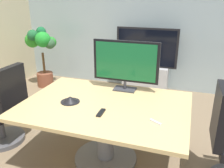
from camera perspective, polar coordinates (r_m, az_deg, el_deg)
The scene contains 9 objects.
wall_back_glass_partition at distance 5.04m, azimuth 10.41°, elevation 15.13°, with size 5.97×0.10×2.90m, color #9EB2B7.
conference_table at distance 2.80m, azimuth -1.64°, elevation -8.02°, with size 1.86×1.32×0.75m.
office_chair_left at distance 3.46m, azimuth -24.19°, elevation -6.16°, with size 0.60×0.58×1.09m.
tv_monitor at distance 3.01m, azimuth 3.25°, elevation 5.05°, with size 0.84×0.18×0.64m.
wall_display_unit at distance 4.91m, azimuth 7.99°, elevation 3.06°, with size 1.20×0.36×1.31m.
potted_plant at distance 5.29m, azimuth -16.39°, elevation 7.77°, with size 0.70×0.57×1.26m.
conference_phone at distance 2.79m, azimuth -9.94°, elevation -3.66°, with size 0.22×0.22×0.07m.
remote_control at distance 2.51m, azimuth -2.65°, elevation -6.83°, with size 0.05×0.17×0.02m, color black.
whiteboard_marker at distance 2.37m, azimuth 10.30°, elevation -8.91°, with size 0.13×0.02×0.02m, color silver.
Camera 1 is at (0.74, -2.14, 1.91)m, focal length 38.45 mm.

